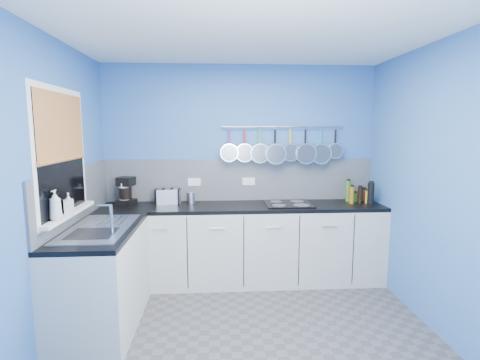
{
  "coord_description": "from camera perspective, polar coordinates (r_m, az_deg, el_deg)",
  "views": [
    {
      "loc": [
        -0.28,
        -2.82,
        1.75
      ],
      "look_at": [
        -0.05,
        0.75,
        1.25
      ],
      "focal_mm": 27.11,
      "sensor_mm": 36.0,
      "label": 1
    }
  ],
  "objects": [
    {
      "name": "sink_unit",
      "position": [
        3.39,
        -21.25,
        -7.06
      ],
      "size": [
        0.5,
        0.95,
        0.01
      ],
      "primitive_type": "cube",
      "color": "silver",
      "rests_on": "worktop_left"
    },
    {
      "name": "pan_0",
      "position": [
        4.26,
        -1.74,
        5.64
      ],
      "size": [
        0.21,
        0.1,
        0.4
      ],
      "primitive_type": null,
      "color": "silver",
      "rests_on": "pot_rail"
    },
    {
      "name": "socket_left",
      "position": [
        4.35,
        -7.21,
        -0.3
      ],
      "size": [
        0.15,
        0.01,
        0.09
      ],
      "primitive_type": "cube",
      "color": "white",
      "rests_on": "backsplash_back"
    },
    {
      "name": "wall_left",
      "position": [
        3.16,
        -28.58,
        -2.14
      ],
      "size": [
        0.02,
        3.0,
        2.5
      ],
      "primitive_type": "cube",
      "color": "#376AB4",
      "rests_on": "ground"
    },
    {
      "name": "pan_2",
      "position": [
        4.29,
        3.13,
        5.53
      ],
      "size": [
        0.23,
        0.09,
        0.42
      ],
      "primitive_type": null,
      "color": "silver",
      "rests_on": "pot_rail"
    },
    {
      "name": "window_glass",
      "position": [
        3.38,
        -26.18,
        3.75
      ],
      "size": [
        0.01,
        0.9,
        1.0
      ],
      "primitive_type": "cube",
      "color": "black",
      "rests_on": "wall_left"
    },
    {
      "name": "condiment_5",
      "position": [
        4.37,
        17.19,
        -2.29
      ],
      "size": [
        0.05,
        0.05,
        0.2
      ],
      "primitive_type": "cylinder",
      "color": "#8C5914",
      "rests_on": "worktop_back"
    },
    {
      "name": "hob",
      "position": [
        4.19,
        7.61,
        -3.74
      ],
      "size": [
        0.53,
        0.46,
        0.01
      ],
      "primitive_type": "cube",
      "color": "black",
      "rests_on": "worktop_back"
    },
    {
      "name": "pan_4",
      "position": [
        4.35,
        7.91,
        5.62
      ],
      "size": [
        0.22,
        0.08,
        0.41
      ],
      "primitive_type": null,
      "color": "silver",
      "rests_on": "pot_rail"
    },
    {
      "name": "paper_towel",
      "position": [
        4.31,
        -17.74,
        -2.08
      ],
      "size": [
        0.14,
        0.14,
        0.25
      ],
      "primitive_type": "cylinder",
      "rotation": [
        0.0,
        0.0,
        -0.28
      ],
      "color": "white",
      "rests_on": "worktop_back"
    },
    {
      "name": "cabinet_run_back",
      "position": [
        4.24,
        0.29,
        -10.18
      ],
      "size": [
        3.2,
        0.6,
        0.86
      ],
      "primitive_type": "cube",
      "color": "beige",
      "rests_on": "ground"
    },
    {
      "name": "condiment_6",
      "position": [
        4.38,
        19.89,
        -2.03
      ],
      "size": [
        0.07,
        0.07,
        0.25
      ],
      "primitive_type": "cylinder",
      "color": "black",
      "rests_on": "worktop_back"
    },
    {
      "name": "floor",
      "position": [
        3.33,
        1.84,
        -23.91
      ],
      "size": [
        3.2,
        3.0,
        0.02
      ],
      "primitive_type": "cube",
      "color": "#47474C",
      "rests_on": "ground"
    },
    {
      "name": "worktop_back",
      "position": [
        4.12,
        0.3,
        -4.23
      ],
      "size": [
        3.2,
        0.6,
        0.04
      ],
      "primitive_type": "cube",
      "color": "black",
      "rests_on": "cabinet_run_back"
    },
    {
      "name": "pan_1",
      "position": [
        4.27,
        0.7,
        5.61
      ],
      "size": [
        0.22,
        0.08,
        0.41
      ],
      "primitive_type": null,
      "color": "silver",
      "rests_on": "pot_rail"
    },
    {
      "name": "pan_3",
      "position": [
        4.32,
        5.53,
        5.42
      ],
      "size": [
        0.25,
        0.12,
        0.44
      ],
      "primitive_type": null,
      "color": "silver",
      "rests_on": "pot_rail"
    },
    {
      "name": "cabinet_run_left",
      "position": [
        3.54,
        -20.85,
        -14.5
      ],
      "size": [
        0.6,
        1.2,
        0.86
      ],
      "primitive_type": "cube",
      "color": "beige",
      "rests_on": "ground"
    },
    {
      "name": "condiment_0",
      "position": [
        4.57,
        18.89,
        -2.26
      ],
      "size": [
        0.06,
        0.06,
        0.15
      ],
      "primitive_type": "cylinder",
      "color": "#4C190C",
      "rests_on": "worktop_back"
    },
    {
      "name": "window_frame",
      "position": [
        3.38,
        -26.26,
        3.75
      ],
      "size": [
        0.01,
        1.0,
        1.1
      ],
      "primitive_type": "cube",
      "color": "white",
      "rests_on": "wall_left"
    },
    {
      "name": "ceiling",
      "position": [
        2.93,
        2.08,
        22.98
      ],
      "size": [
        3.2,
        3.0,
        0.02
      ],
      "primitive_type": "cube",
      "color": "white",
      "rests_on": "ground"
    },
    {
      "name": "pan_6",
      "position": [
        4.44,
        12.52,
        5.32
      ],
      "size": [
        0.25,
        0.09,
        0.44
      ],
      "primitive_type": null,
      "color": "silver",
      "rests_on": "pot_rail"
    },
    {
      "name": "canister",
      "position": [
        4.23,
        -7.71,
        -2.81
      ],
      "size": [
        0.09,
        0.09,
        0.13
      ],
      "primitive_type": "cylinder",
      "rotation": [
        0.0,
        0.0,
        0.01
      ],
      "color": "silver",
      "rests_on": "worktop_back"
    },
    {
      "name": "condiment_1",
      "position": [
        4.53,
        17.64,
        -2.57
      ],
      "size": [
        0.07,
        0.07,
        0.1
      ],
      "primitive_type": "cylinder",
      "color": "#265919",
      "rests_on": "worktop_back"
    },
    {
      "name": "condiment_4",
      "position": [
        4.42,
        18.37,
        -2.29
      ],
      "size": [
        0.06,
        0.06,
        0.19
      ],
      "primitive_type": "cylinder",
      "color": "black",
      "rests_on": "worktop_back"
    },
    {
      "name": "wall_front",
      "position": [
        1.43,
        8.01,
        -12.67
      ],
      "size": [
        3.2,
        0.02,
        2.5
      ],
      "primitive_type": "cube",
      "color": "#376AB4",
      "rests_on": "ground"
    },
    {
      "name": "soap_bottle_b",
      "position": [
        3.38,
        -25.38,
        -3.29
      ],
      "size": [
        0.1,
        0.1,
        0.17
      ],
      "primitive_type": "imported",
      "rotation": [
        0.0,
        0.0,
        0.4
      ],
      "color": "white",
      "rests_on": "window_sill"
    },
    {
      "name": "socket_right",
      "position": [
        4.35,
        1.36,
        -0.22
      ],
      "size": [
        0.15,
        0.01,
        0.09
      ],
      "primitive_type": "cube",
      "color": "white",
      "rests_on": "backsplash_back"
    },
    {
      "name": "toaster",
      "position": [
        4.26,
        -11.29,
        -2.53
      ],
      "size": [
        0.29,
        0.21,
        0.17
      ],
      "primitive_type": "cube",
      "rotation": [
        0.0,
        0.0,
        0.22
      ],
      "color": "silver",
      "rests_on": "worktop_back"
    },
    {
      "name": "condiment_2",
      "position": [
        4.49,
        16.64,
        -1.68
      ],
      "size": [
        0.05,
        0.05,
        0.25
      ],
      "primitive_type": "cylinder",
      "color": "#3F721E",
      "rests_on": "worktop_back"
    },
    {
      "name": "wall_right",
      "position": [
        3.43,
        29.83,
        -1.49
      ],
      "size": [
        0.02,
        3.0,
        2.5
      ],
      "primitive_type": "cube",
      "color": "#376AB4",
      "rests_on": "ground"
    },
    {
      "name": "bamboo_blind",
      "position": [
        3.37,
        -26.29,
        7.57
      ],
      "size": [
        0.01,
        0.9,
        0.55
      ],
      "primitive_type": "cube",
      "color": "#C8773B",
      "rests_on": "wall_left"
    },
    {
      "name": "soap_bottle_a",
      "position": [
        3.15,
        -27.07,
        -3.55
      ],
      "size": [
        0.1,
        0.1,
        0.24
      ],
      "primitive_type": "imported",
      "rotation": [
        0.0,
        0.0,
        -0.05
      ],
      "color": "white",
      "rests_on": "window_sill"
    },
    {
      "name": "coffee_maker",
      "position": [
        4.3,
        -17.52,
        -1.67
      ],
      "size": [
        0.22,
        0.24,
        0.31
      ],
      "primitive_type": null,
      "rotation": [
        0.0,
        0.0,
        -0.26
      ],
      "color": "black",
      "rests_on": "worktop_back"
    },
    {
      "name": "pan_7",
      "position": [
        4.49,
        14.77,
        5.69
      ],
      "size": [
        0.19,
        0.06,
        0.38
      ],
      "primitive_type": null,
      "color": "silver",
      "rests_on": "pot_rail"
    },
    {
      "name": "condiment_3",
      "position": [
        4.45,
        19.4,
        -2.53
      ],
      "size": [
        0.05,
        0.05,
        0.15
      ],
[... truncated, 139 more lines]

